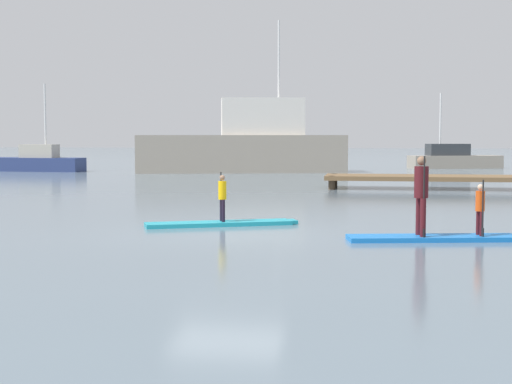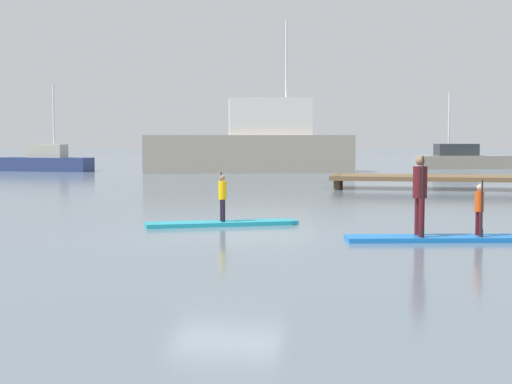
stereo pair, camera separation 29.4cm
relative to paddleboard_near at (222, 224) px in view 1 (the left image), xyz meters
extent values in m
plane|color=slate|center=(0.42, -1.52, -0.05)|extent=(240.00, 240.00, 0.00)
cube|color=#1E9EB2|center=(-0.07, -0.03, 0.00)|extent=(3.55, 1.99, 0.10)
cube|color=#1E9EB2|center=(1.62, 0.68, 0.00)|extent=(0.40, 0.52, 0.09)
cylinder|color=black|center=(-0.03, 0.11, 0.32)|extent=(0.08, 0.08, 0.54)
cylinder|color=black|center=(0.06, -0.10, 0.32)|extent=(0.08, 0.08, 0.54)
cylinder|color=#F2B20C|center=(0.01, 0.01, 0.81)|extent=(0.26, 0.26, 0.45)
sphere|color=#8C664C|center=(0.01, 0.01, 1.12)|extent=(0.13, 0.13, 0.13)
cylinder|color=black|center=(-0.05, 0.16, 0.65)|extent=(0.03, 0.03, 1.20)
cube|color=black|center=(-0.05, 0.16, 0.14)|extent=(0.08, 0.14, 0.18)
cube|color=blue|center=(4.90, -1.93, 0.00)|extent=(3.66, 1.44, 0.10)
cylinder|color=#4C1419|center=(4.60, -1.81, 0.45)|extent=(0.12, 0.12, 0.80)
cylinder|color=#4C1419|center=(4.67, -2.15, 0.45)|extent=(0.12, 0.12, 0.80)
cylinder|color=#4C1419|center=(4.64, -1.98, 1.18)|extent=(0.35, 0.35, 0.66)
sphere|color=#8C664C|center=(4.64, -1.98, 1.62)|extent=(0.19, 0.19, 0.19)
cylinder|color=black|center=(4.68, -2.19, 0.89)|extent=(0.03, 0.03, 1.68)
cube|color=black|center=(4.68, -2.19, 0.14)|extent=(0.06, 0.14, 0.18)
cylinder|color=#4C1419|center=(5.84, -1.62, 0.31)|extent=(0.08, 0.08, 0.51)
cylinder|color=#4C1419|center=(5.89, -1.84, 0.31)|extent=(0.08, 0.08, 0.51)
cylinder|color=#E54C14|center=(5.87, -1.73, 0.77)|extent=(0.22, 0.22, 0.42)
sphere|color=beige|center=(5.87, -1.73, 1.07)|extent=(0.12, 0.12, 0.12)
cylinder|color=black|center=(5.90, -1.89, 0.64)|extent=(0.03, 0.03, 1.18)
cube|color=black|center=(5.90, -1.89, 0.14)|extent=(0.06, 0.14, 0.18)
cube|color=#9E9384|center=(-4.20, 26.97, 1.07)|extent=(12.78, 5.78, 2.23)
cube|color=white|center=(-2.95, 27.25, 3.29)|extent=(5.26, 3.25, 2.21)
cylinder|color=silver|center=(-1.99, 27.47, 6.70)|extent=(0.12, 0.12, 4.61)
cube|color=navy|center=(-16.89, 26.29, 0.37)|extent=(6.01, 2.02, 0.84)
cube|color=#B2AD9E|center=(-16.71, 26.28, 1.20)|extent=(2.31, 1.24, 0.82)
cylinder|color=silver|center=(-16.27, 26.24, 3.46)|extent=(0.12, 0.12, 3.70)
cube|color=#9E9384|center=(9.11, 34.60, 0.38)|extent=(6.42, 3.52, 0.86)
cube|color=#33383D|center=(8.60, 34.43, 1.21)|extent=(3.01, 1.96, 0.79)
cylinder|color=silver|center=(8.07, 34.25, 3.30)|extent=(0.12, 0.12, 3.40)
cube|color=brown|center=(6.88, 13.85, 0.42)|extent=(10.38, 2.39, 0.18)
cylinder|color=#473828|center=(1.99, 12.96, 0.23)|extent=(0.28, 0.28, 0.56)
cylinder|color=#473828|center=(1.99, 14.75, 0.23)|extent=(0.28, 0.28, 0.56)
camera|label=1|loc=(3.63, -18.16, 2.14)|focal=53.50mm
camera|label=2|loc=(3.92, -18.11, 2.14)|focal=53.50mm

